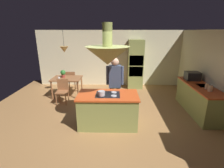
{
  "coord_description": "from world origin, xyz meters",
  "views": [
    {
      "loc": [
        0.18,
        -4.3,
        2.51
      ],
      "look_at": [
        0.1,
        0.4,
        1.0
      ],
      "focal_mm": 26.57,
      "sensor_mm": 36.0,
      "label": 1
    }
  ],
  "objects": [
    {
      "name": "wall_back",
      "position": [
        0.0,
        3.45,
        1.27
      ],
      "size": [
        6.8,
        0.1,
        2.55
      ],
      "primitive_type": "cube",
      "color": "beige",
      "rests_on": "ground"
    },
    {
      "name": "oven_tower",
      "position": [
        1.1,
        3.04,
        1.08
      ],
      "size": [
        0.66,
        0.62,
        2.16
      ],
      "color": "#8C934C",
      "rests_on": "ground"
    },
    {
      "name": "microwave_on_counter",
      "position": [
        2.84,
        1.22,
        1.04
      ],
      "size": [
        0.46,
        0.36,
        0.28
      ],
      "primitive_type": "cube",
      "color": "#232326",
      "rests_on": "counter_run_right"
    },
    {
      "name": "potted_plant_on_table",
      "position": [
        -1.84,
        1.95,
        0.93
      ],
      "size": [
        0.2,
        0.2,
        0.3
      ],
      "color": "#99382D",
      "rests_on": "dining_table"
    },
    {
      "name": "ground",
      "position": [
        0.0,
        0.0,
        0.0
      ],
      "size": [
        8.16,
        8.16,
        0.0
      ],
      "primitive_type": "plane",
      "color": "#9E7042"
    },
    {
      "name": "wall_right",
      "position": [
        3.25,
        0.4,
        1.27
      ],
      "size": [
        0.1,
        7.2,
        2.55
      ],
      "primitive_type": "cube",
      "color": "beige",
      "rests_on": "ground"
    },
    {
      "name": "kitchen_island",
      "position": [
        0.0,
        -0.2,
        0.46
      ],
      "size": [
        1.61,
        0.89,
        0.92
      ],
      "color": "#8C934C",
      "rests_on": "ground"
    },
    {
      "name": "person_at_island",
      "position": [
        0.19,
        0.51,
        1.02
      ],
      "size": [
        0.53,
        0.24,
        1.76
      ],
      "color": "tan",
      "rests_on": "ground"
    },
    {
      "name": "range_hood",
      "position": [
        0.0,
        -0.2,
        1.95
      ],
      "size": [
        1.1,
        1.1,
        1.0
      ],
      "color": "#8C934C"
    },
    {
      "name": "canister_sugar",
      "position": [
        2.84,
        0.26,
        0.99
      ],
      "size": [
        0.1,
        0.1,
        0.17
      ],
      "primitive_type": "cylinder",
      "color": "#E0B78C",
      "rests_on": "counter_run_right"
    },
    {
      "name": "cup_on_table",
      "position": [
        -1.94,
        1.69,
        0.81
      ],
      "size": [
        0.07,
        0.07,
        0.09
      ],
      "primitive_type": "cylinder",
      "color": "white",
      "rests_on": "dining_table"
    },
    {
      "name": "dining_table",
      "position": [
        -1.7,
        1.9,
        0.66
      ],
      "size": [
        1.12,
        0.82,
        0.76
      ],
      "color": "#925A35",
      "rests_on": "ground"
    },
    {
      "name": "chair_by_back_wall",
      "position": [
        -1.7,
        2.53,
        0.5
      ],
      "size": [
        0.4,
        0.4,
        0.87
      ],
      "rotation": [
        0.0,
        0.0,
        3.14
      ],
      "color": "#925A35",
      "rests_on": "ground"
    },
    {
      "name": "canister_flour",
      "position": [
        2.84,
        0.08,
        0.99
      ],
      "size": [
        0.12,
        0.12,
        0.17
      ],
      "primitive_type": "cylinder",
      "color": "#E0B78C",
      "rests_on": "counter_run_right"
    },
    {
      "name": "cooking_pot_on_cooktop",
      "position": [
        -0.16,
        -0.33,
        0.98
      ],
      "size": [
        0.18,
        0.18,
        0.12
      ],
      "primitive_type": "cylinder",
      "color": "#B2B2B7",
      "rests_on": "kitchen_island"
    },
    {
      "name": "pendant_light_over_table",
      "position": [
        -1.7,
        1.9,
        1.86
      ],
      "size": [
        0.32,
        0.32,
        0.82
      ],
      "color": "#E0B266"
    },
    {
      "name": "chair_facing_island",
      "position": [
        -1.7,
        1.27,
        0.5
      ],
      "size": [
        0.4,
        0.4,
        0.87
      ],
      "color": "#925A35",
      "rests_on": "ground"
    },
    {
      "name": "counter_run_right",
      "position": [
        2.84,
        0.6,
        0.46
      ],
      "size": [
        0.73,
        2.11,
        0.9
      ],
      "color": "#8C934C",
      "rests_on": "ground"
    }
  ]
}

